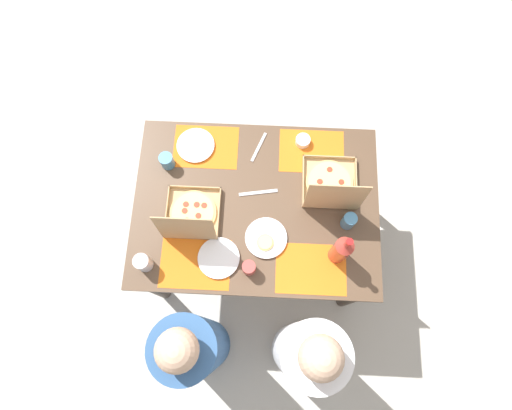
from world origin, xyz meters
name	(u,v)px	position (x,y,z in m)	size (l,w,h in m)	color
ground_plane	(256,237)	(0.00, 0.00, 0.00)	(6.00, 6.00, 0.00)	beige
dining_table	(256,211)	(0.00, 0.00, 0.64)	(1.31, 0.96, 0.76)	#3F3328
placemat_near_left	(312,151)	(-0.30, -0.33, 0.76)	(0.36, 0.26, 0.00)	orange
placemat_near_right	(206,147)	(0.30, -0.33, 0.76)	(0.36, 0.26, 0.00)	orange
placemat_far_left	(311,269)	(-0.30, 0.33, 0.76)	(0.36, 0.26, 0.00)	orange
placemat_far_right	(195,264)	(0.30, 0.33, 0.76)	(0.36, 0.26, 0.00)	orange
pizza_box_corner_right	(192,216)	(0.33, 0.09, 0.81)	(0.28, 0.28, 0.32)	tan
pizza_box_center	(331,185)	(-0.39, -0.11, 0.81)	(0.29, 0.29, 0.33)	tan
plate_near_left	(266,238)	(-0.06, 0.18, 0.77)	(0.22, 0.22, 0.03)	white
plate_far_left	(196,146)	(0.35, -0.33, 0.77)	(0.21, 0.21, 0.02)	white
plate_far_right	(219,258)	(0.18, 0.30, 0.77)	(0.22, 0.22, 0.02)	white
soda_bottle	(341,250)	(-0.43, 0.25, 0.89)	(0.09, 0.09, 0.32)	#B2382D
cup_spare	(167,161)	(0.49, -0.21, 0.80)	(0.08, 0.08, 0.09)	teal
cup_red	(249,268)	(0.02, 0.34, 0.80)	(0.07, 0.07, 0.09)	#BF4742
cup_clear_right	(349,221)	(-0.48, 0.08, 0.81)	(0.07, 0.07, 0.11)	teal
cup_dark	(143,263)	(0.55, 0.34, 0.81)	(0.08, 0.08, 0.11)	silver
condiment_bowl	(303,141)	(-0.24, -0.38, 0.78)	(0.08, 0.08, 0.04)	white
fork_by_near_right	(259,147)	(0.00, -0.34, 0.76)	(0.19, 0.02, 0.01)	#B7B7BC
knife_by_far_left	(258,193)	(-0.01, -0.07, 0.76)	(0.21, 0.02, 0.01)	#B7B7BC
diner_left_seat	(305,352)	(-0.30, 0.74, 0.53)	(0.32, 0.32, 1.19)	white
diner_right_seat	(195,347)	(0.30, 0.74, 0.51)	(0.32, 0.32, 1.14)	#33598C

